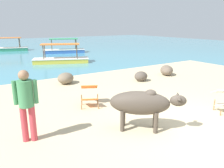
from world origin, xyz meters
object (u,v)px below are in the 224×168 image
object	(u,v)px
person_standing	(26,101)
boat_blue	(64,50)
cow	(142,103)
boat_yellow	(61,59)
deck_chair_near	(90,94)
boat_green	(8,48)

from	to	relation	value
person_standing	boat_blue	world-z (taller)	person_standing
cow	boat_yellow	size ratio (longest dim) A/B	0.43
person_standing	deck_chair_near	bearing A→B (deg)	141.47
cow	boat_green	bearing A→B (deg)	129.92
boat_green	deck_chair_near	bearing A→B (deg)	-75.58
cow	person_standing	distance (m)	2.64
boat_yellow	cow	bearing A→B (deg)	102.81
boat_yellow	deck_chair_near	bearing A→B (deg)	98.43
person_standing	cow	bearing A→B (deg)	90.04
boat_yellow	person_standing	bearing A→B (deg)	88.72
cow	deck_chair_near	world-z (taller)	cow
person_standing	boat_blue	xyz separation A→B (m)	(6.45, 14.70, -0.70)
boat_blue	boat_green	bearing A→B (deg)	-29.36
deck_chair_near	boat_yellow	world-z (taller)	boat_yellow
boat_yellow	boat_green	xyz separation A→B (m)	(-1.91, 9.52, 0.00)
boat_yellow	boat_blue	size ratio (longest dim) A/B	1.00
person_standing	boat_green	size ratio (longest dim) A/B	0.42
cow	person_standing	bearing A→B (deg)	-161.03
person_standing	boat_green	distance (m)	19.35
deck_chair_near	boat_green	bearing A→B (deg)	-154.55
cow	deck_chair_near	bearing A→B (deg)	137.07
boat_green	boat_blue	distance (m)	6.06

